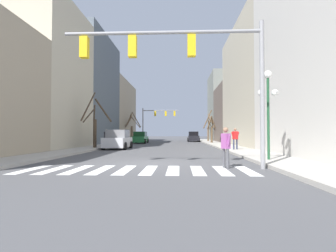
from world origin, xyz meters
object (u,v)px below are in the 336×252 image
Objects in this scene: traffic_signal_near at (184,58)px; car_parked_left_near at (140,138)px; traffic_signal_far at (156,117)px; pedestrian_on_right_sidewalk at (106,136)px; street_lamp_right_corner at (268,96)px; car_parked_right_far at (118,140)px; pedestrian_on_left_sidewalk at (226,144)px; street_tree_left_near at (211,128)px; street_tree_right_mid at (210,128)px; street_tree_left_far at (132,127)px; car_parked_right_near at (193,137)px; pedestrian_crossing_street at (235,137)px; street_tree_right_near at (95,124)px.

traffic_signal_near is 27.23m from car_parked_left_near.
traffic_signal_far is 19.77m from pedestrian_on_right_sidewalk.
car_parked_right_far is at bearing 132.35° from street_lamp_right_corner.
street_tree_left_near is (2.41, 25.13, 1.16)m from pedestrian_on_left_sidewalk.
traffic_signal_far reaches higher than street_lamp_right_corner.
traffic_signal_near is at bearing -103.49° from pedestrian_on_left_sidewalk.
car_parked_right_far is 0.93× the size of street_tree_right_mid.
street_tree_left_far reaches higher than car_parked_left_near.
street_tree_left_far is (-10.34, -1.37, 1.59)m from car_parked_right_near.
car_parked_right_near is at bearing 72.72° from pedestrian_crossing_street.
street_tree_right_near is at bearing 146.98° from pedestrian_crossing_street.
street_lamp_right_corner is 3.75m from pedestrian_on_left_sidewalk.
traffic_signal_near is 14.41m from car_parked_right_far.
traffic_signal_near is 1.89× the size of street_lamp_right_corner.
street_lamp_right_corner is 33.13m from street_tree_left_far.
pedestrian_on_right_sidewalk is 15.05m from street_tree_left_near.
street_tree_right_mid is (10.49, 20.71, 1.48)m from car_parked_right_far.
street_tree_right_near is at bearing -98.40° from traffic_signal_far.
car_parked_right_near reaches higher than car_parked_left_near.
pedestrian_on_right_sidewalk is at bearing -171.09° from pedestrian_on_left_sidewalk.
street_lamp_right_corner is 2.59× the size of pedestrian_on_left_sidewalk.
pedestrian_on_right_sidewalk is (-11.54, 13.62, -1.99)m from street_lamp_right_corner.
traffic_signal_far reaches higher than pedestrian_on_right_sidewalk.
car_parked_right_near is 9.33m from street_tree_left_near.
car_parked_right_far is 20.47m from street_tree_left_far.
street_tree_left_near reaches higher than street_lamp_right_corner.
pedestrian_crossing_street reaches higher than car_parked_left_near.
street_tree_left_near is (4.05, 25.37, -2.20)m from traffic_signal_near.
pedestrian_crossing_street is 0.34× the size of street_tree_left_far.
pedestrian_on_left_sidewalk is (7.34, -26.16, 0.19)m from car_parked_left_near.
pedestrian_crossing_street is 0.36× the size of street_tree_right_mid.
traffic_signal_near reaches higher than street_tree_right_mid.
street_tree_right_near is (-11.55, 10.14, -0.89)m from street_lamp_right_corner.
street_lamp_right_corner reaches higher than pedestrian_on_left_sidewalk.
traffic_signal_far is 9.47m from car_parked_left_near.
pedestrian_crossing_street is 11.94m from street_tree_right_near.
street_tree_right_mid is at bearing 1.99° from street_tree_left_far.
street_tree_right_mid is (10.54, 7.09, 1.50)m from car_parked_left_near.
traffic_signal_far is 9.41m from street_tree_right_mid.
street_tree_right_mid is at bearing -26.86° from car_parked_right_far.
car_parked_right_near is 0.93× the size of street_tree_left_far.
traffic_signal_near is 14.64m from street_tree_right_near.
car_parked_right_far is 22.99m from car_parked_right_near.
pedestrian_crossing_street is at bearing -61.93° from street_tree_left_far.
pedestrian_crossing_street is 0.34× the size of street_tree_right_near.
pedestrian_on_right_sidewalk is at bearing 32.11° from car_parked_right_far.
car_parked_right_near is (2.17, 34.41, -3.53)m from traffic_signal_near.
street_lamp_right_corner is 8.07m from pedestrian_crossing_street.
pedestrian_crossing_street is at bearing -11.23° from street_tree_right_near.
street_lamp_right_corner is at bearing -75.99° from traffic_signal_far.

